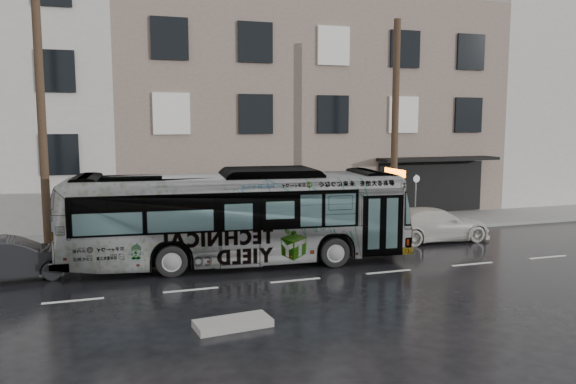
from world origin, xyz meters
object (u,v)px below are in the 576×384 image
object	(u,v)px
utility_pole_front	(395,126)
dark_sedan	(11,259)
white_sedan	(434,224)
bus	(238,217)
sign_post	(415,201)
utility_pole_rear	(42,127)

from	to	relation	value
utility_pole_front	dark_sedan	size ratio (longest dim) A/B	2.25
utility_pole_front	white_sedan	xyz separation A→B (m)	(0.77, -2.03, -3.97)
bus	dark_sedan	bearing A→B (deg)	93.54
sign_post	dark_sedan	distance (m)	16.19
bus	dark_sedan	distance (m)	7.17
utility_pole_rear	sign_post	distance (m)	15.46
utility_pole_front	sign_post	world-z (taller)	utility_pole_front
utility_pole_rear	white_sedan	bearing A→B (deg)	-7.82
utility_pole_front	white_sedan	size ratio (longest dim) A/B	1.91
sign_post	white_sedan	xyz separation A→B (m)	(-0.33, -2.03, -0.67)
white_sedan	dark_sedan	size ratio (longest dim) A/B	1.18
utility_pole_rear	sign_post	world-z (taller)	utility_pole_rear
dark_sedan	utility_pole_rear	bearing A→B (deg)	-21.15
utility_pole_rear	bus	world-z (taller)	utility_pole_rear
utility_pole_front	utility_pole_rear	bearing A→B (deg)	180.00
white_sedan	sign_post	bearing A→B (deg)	-7.59
utility_pole_front	bus	size ratio (longest dim) A/B	0.77
utility_pole_front	bus	distance (m)	8.87
utility_pole_front	sign_post	size ratio (longest dim) A/B	3.75
utility_pole_rear	white_sedan	size ratio (longest dim) A/B	1.91
utility_pole_rear	bus	distance (m)	7.68
sign_post	white_sedan	bearing A→B (deg)	-99.23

